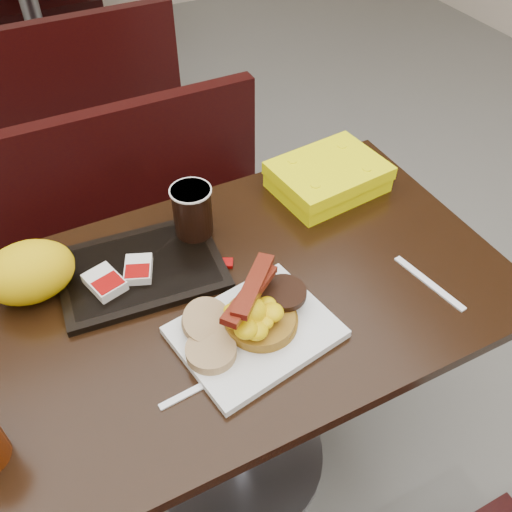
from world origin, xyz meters
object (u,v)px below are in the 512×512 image
fork (185,395)px  hashbrown_sleeve_right (138,269)px  paper_bag (29,272)px  bench_near_n (147,231)px  hashbrown_sleeve_left (105,282)px  table_near (234,389)px  knife (429,283)px  clamshell (328,177)px  coffee_cup_far (192,211)px  pancake_stack (261,319)px  bench_far_s (65,81)px  tray (141,269)px  platter (255,332)px  table_far (35,24)px

fork → hashbrown_sleeve_right: size_ratio=1.82×
paper_bag → fork: bearing=-63.2°
bench_near_n → hashbrown_sleeve_left: 0.75m
table_near → knife: (0.39, -0.17, 0.38)m
knife → clamshell: bearing=173.7°
coffee_cup_far → bench_near_n: bearing=90.4°
pancake_stack → fork: bearing=-159.4°
knife → paper_bag: 0.83m
table_near → coffee_cup_far: (0.00, 0.20, 0.45)m
bench_near_n → bench_far_s: bearing=90.0°
bench_far_s → tray: (-0.15, -1.76, 0.40)m
bench_near_n → coffee_cup_far: coffee_cup_far is taller
table_near → bench_far_s: (0.00, 1.90, -0.02)m
paper_bag → clamshell: bearing=2.3°
fork → hashbrown_sleeve_left: size_ratio=1.65×
fork → knife: bearing=-3.1°
hashbrown_sleeve_left → paper_bag: bearing=139.6°
hashbrown_sleeve_right → paper_bag: 0.22m
knife → platter: bearing=-105.9°
bench_near_n → knife: 1.03m
table_near → hashbrown_sleeve_right: 0.45m
table_far → hashbrown_sleeve_right: hashbrown_sleeve_right is taller
bench_near_n → paper_bag: (-0.36, -0.52, 0.45)m
coffee_cup_far → hashbrown_sleeve_left: bearing=-162.1°
knife → coffee_cup_far: 0.54m
bench_near_n → fork: 0.99m
tray → pancake_stack: bearing=-52.6°
clamshell → paper_bag: 0.74m
platter → table_far: bearing=80.4°
bench_near_n → table_near: bearing=-90.0°
pancake_stack → paper_bag: size_ratio=0.79×
table_far → coffee_cup_far: bearing=-89.9°
bench_near_n → knife: bearing=-65.6°
fork → hashbrown_sleeve_right: hashbrown_sleeve_right is taller
table_far → fork: bearing=-93.6°
bench_near_n → platter: bearing=-90.0°
hashbrown_sleeve_right → table_near: bearing=-17.3°
platter → fork: 0.18m
pancake_stack → paper_bag: (-0.38, 0.30, 0.03)m
platter → pancake_stack: 0.03m
pancake_stack → tray: size_ratio=0.42×
table_near → bench_near_n: (0.00, 0.70, -0.02)m
table_far → platter: 2.75m
bench_far_s → hashbrown_sleeve_left: (-0.23, -1.78, 0.42)m
knife → paper_bag: size_ratio=1.03×
hashbrown_sleeve_left → platter: bearing=-62.7°
table_far → pancake_stack: pancake_stack is taller
pancake_stack → hashbrown_sleeve_left: bearing=136.0°
bench_near_n → clamshell: 0.75m
table_far → platter: platter is taller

